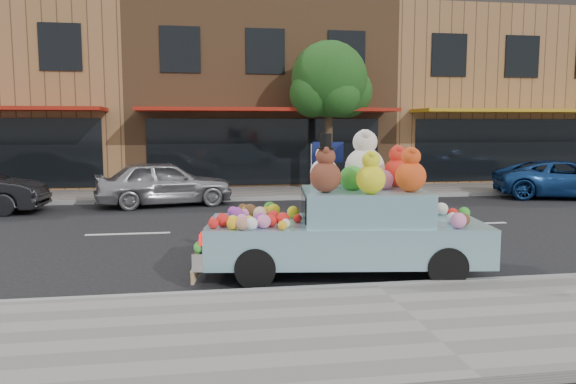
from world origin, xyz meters
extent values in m
plane|color=black|center=(0.00, 0.00, 0.00)|extent=(120.00, 120.00, 0.00)
cube|color=gray|center=(0.00, -6.50, 0.06)|extent=(60.00, 3.00, 0.12)
cube|color=gray|center=(0.00, 6.50, 0.06)|extent=(60.00, 3.00, 0.12)
cube|color=gray|center=(0.00, -5.00, 0.07)|extent=(60.00, 0.12, 0.13)
cube|color=gray|center=(0.00, 5.00, 0.07)|extent=(60.00, 0.12, 0.13)
cube|color=#92643D|center=(-10.00, 12.00, 3.50)|extent=(10.00, 8.00, 7.00)
cube|color=#332D2B|center=(-10.00, 12.00, 7.15)|extent=(10.00, 8.00, 0.30)
cube|color=black|center=(-7.00, 7.98, 5.00)|extent=(1.40, 0.06, 1.60)
cube|color=brown|center=(0.00, 12.00, 3.50)|extent=(10.00, 8.00, 7.00)
cube|color=#332D2B|center=(0.00, 12.00, 7.15)|extent=(10.00, 8.00, 0.30)
cube|color=black|center=(0.00, 7.98, 1.40)|extent=(8.50, 0.06, 2.40)
cube|color=#9A1B0E|center=(0.00, 7.10, 2.90)|extent=(9.00, 1.80, 0.12)
cube|color=black|center=(-3.00, 7.98, 5.00)|extent=(1.40, 0.06, 1.60)
cube|color=black|center=(0.00, 7.98, 5.00)|extent=(1.40, 0.06, 1.60)
cube|color=black|center=(3.00, 7.98, 5.00)|extent=(1.40, 0.06, 1.60)
cube|color=#92643D|center=(10.00, 12.00, 3.50)|extent=(10.00, 8.00, 7.00)
cube|color=#332D2B|center=(10.00, 12.00, 7.15)|extent=(10.00, 8.00, 0.30)
cube|color=black|center=(10.00, 7.98, 1.40)|extent=(8.50, 0.06, 2.40)
cube|color=#C08A16|center=(10.00, 7.10, 2.90)|extent=(9.00, 1.80, 0.12)
cube|color=black|center=(7.00, 7.98, 5.00)|extent=(1.40, 0.06, 1.60)
cube|color=black|center=(10.00, 7.98, 5.00)|extent=(1.40, 0.06, 1.60)
cylinder|color=#38281C|center=(2.00, 6.50, 1.60)|extent=(0.28, 0.28, 3.20)
sphere|color=#143F12|center=(2.00, 6.50, 3.92)|extent=(2.60, 2.60, 2.60)
sphere|color=#143F12|center=(2.70, 6.80, 3.52)|extent=(1.80, 1.80, 1.80)
sphere|color=#143F12|center=(1.40, 6.30, 3.42)|extent=(1.60, 1.60, 1.60)
sphere|color=#143F12|center=(2.20, 5.90, 3.32)|extent=(1.40, 1.40, 1.40)
sphere|color=#143F12|center=(1.70, 7.10, 3.62)|extent=(1.60, 1.60, 1.60)
imported|color=#9F9FA3|center=(-3.46, 4.35, 0.67)|extent=(4.19, 2.33, 1.35)
imported|color=navy|center=(9.35, 4.07, 0.61)|extent=(4.81, 3.24, 1.22)
cylinder|color=black|center=(1.10, -4.90, 0.30)|extent=(0.62, 0.28, 0.60)
cylinder|color=black|center=(1.31, -3.36, 0.30)|extent=(0.62, 0.28, 0.60)
cylinder|color=black|center=(-1.67, -4.52, 0.30)|extent=(0.62, 0.28, 0.60)
cylinder|color=black|center=(-1.46, -2.98, 0.30)|extent=(0.62, 0.28, 0.60)
cube|color=#87BAC9|center=(-0.18, -3.94, 0.55)|extent=(4.49, 2.27, 0.60)
cube|color=#87BAC9|center=(0.12, -3.98, 1.10)|extent=(2.09, 1.75, 0.50)
cube|color=silver|center=(-2.38, -3.64, 0.40)|extent=(0.40, 1.79, 0.26)
cube|color=red|center=(-2.42, -4.32, 0.72)|extent=(0.10, 0.29, 0.16)
cube|color=red|center=(-2.24, -2.97, 0.72)|extent=(0.10, 0.29, 0.16)
cube|color=black|center=(-0.82, -3.85, 1.10)|extent=(0.22, 1.29, 0.40)
sphere|color=#5F2A1B|center=(-0.58, -4.24, 1.59)|extent=(0.47, 0.47, 0.47)
sphere|color=#5F2A1B|center=(-0.58, -4.24, 1.89)|extent=(0.29, 0.29, 0.29)
sphere|color=#5F2A1B|center=(-0.58, -4.34, 1.99)|extent=(0.11, 0.11, 0.11)
sphere|color=#5F2A1B|center=(-0.58, -4.14, 1.99)|extent=(0.11, 0.11, 0.11)
cylinder|color=black|center=(-0.58, -4.24, 2.02)|extent=(0.28, 0.28, 0.02)
cylinder|color=black|center=(-0.58, -4.24, 2.13)|extent=(0.18, 0.18, 0.22)
sphere|color=beige|center=(0.21, -3.64, 1.67)|extent=(0.64, 0.64, 0.64)
sphere|color=beige|center=(0.21, -3.64, 2.09)|extent=(0.40, 0.40, 0.40)
sphere|color=beige|center=(0.21, -3.78, 2.22)|extent=(0.15, 0.15, 0.15)
sphere|color=beige|center=(0.21, -3.50, 2.22)|extent=(0.15, 0.15, 0.15)
sphere|color=#C53E12|center=(0.72, -4.37, 1.58)|extent=(0.47, 0.47, 0.47)
sphere|color=#C53E12|center=(0.72, -4.37, 1.88)|extent=(0.29, 0.29, 0.29)
sphere|color=#C53E12|center=(0.72, -4.47, 1.98)|extent=(0.11, 0.11, 0.11)
sphere|color=#C53E12|center=(0.72, -4.27, 1.98)|extent=(0.11, 0.11, 0.11)
sphere|color=red|center=(0.77, -3.67, 1.58)|extent=(0.47, 0.47, 0.47)
sphere|color=red|center=(0.77, -3.67, 1.88)|extent=(0.29, 0.29, 0.29)
sphere|color=red|center=(0.77, -3.77, 1.98)|extent=(0.11, 0.11, 0.11)
sphere|color=red|center=(0.77, -3.57, 1.98)|extent=(0.11, 0.11, 0.11)
sphere|color=silver|center=(-0.42, -3.45, 1.58)|extent=(0.47, 0.47, 0.47)
sphere|color=silver|center=(-0.42, -3.45, 1.88)|extent=(0.29, 0.29, 0.29)
sphere|color=silver|center=(-0.42, -3.56, 1.98)|extent=(0.11, 0.11, 0.11)
sphere|color=silver|center=(-0.42, -3.35, 1.98)|extent=(0.11, 0.11, 0.11)
sphere|color=yellow|center=(0.04, -4.53, 1.57)|extent=(0.44, 0.44, 0.44)
sphere|color=yellow|center=(0.04, -4.53, 1.85)|extent=(0.27, 0.27, 0.27)
sphere|color=yellow|center=(0.04, -4.62, 1.94)|extent=(0.10, 0.10, 0.10)
sphere|color=yellow|center=(0.04, -4.43, 1.94)|extent=(0.10, 0.10, 0.10)
sphere|color=#318F27|center=(-0.08, -3.95, 1.53)|extent=(0.40, 0.40, 0.40)
sphere|color=#D56A9C|center=(0.42, -3.97, 1.50)|extent=(0.32, 0.32, 0.32)
sphere|color=#9F6E57|center=(-1.85, -4.45, 0.94)|extent=(0.19, 0.19, 0.19)
sphere|color=#862D8A|center=(-1.86, -3.50, 0.95)|extent=(0.20, 0.20, 0.20)
sphere|color=gold|center=(-0.95, -3.52, 0.95)|extent=(0.20, 0.20, 0.20)
sphere|color=#D56A9C|center=(-1.70, -3.33, 0.92)|extent=(0.15, 0.15, 0.15)
sphere|color=#D56A9C|center=(-1.53, -4.36, 0.95)|extent=(0.21, 0.21, 0.21)
sphere|color=red|center=(-1.41, -4.25, 0.94)|extent=(0.18, 0.18, 0.18)
sphere|color=gold|center=(-1.23, -3.30, 0.96)|extent=(0.21, 0.21, 0.21)
sphere|color=gold|center=(-1.72, -4.08, 0.93)|extent=(0.15, 0.15, 0.15)
sphere|color=white|center=(-1.72, -4.45, 0.94)|extent=(0.18, 0.18, 0.18)
sphere|color=#502E16|center=(-1.47, -4.25, 0.93)|extent=(0.15, 0.15, 0.15)
sphere|color=gold|center=(-1.97, -4.17, 0.94)|extent=(0.18, 0.18, 0.18)
sphere|color=#318F27|center=(-1.27, -3.04, 0.96)|extent=(0.21, 0.21, 0.21)
sphere|color=beige|center=(-1.20, -4.38, 0.92)|extent=(0.14, 0.14, 0.14)
sphere|color=orange|center=(-1.28, -4.53, 0.92)|extent=(0.14, 0.14, 0.14)
sphere|color=#502E16|center=(-1.72, -2.94, 0.94)|extent=(0.18, 0.18, 0.18)
sphere|color=#D56A9C|center=(-1.83, -4.08, 0.94)|extent=(0.18, 0.18, 0.18)
sphere|color=gold|center=(-1.67, -3.15, 0.94)|extent=(0.17, 0.17, 0.17)
sphere|color=#318F27|center=(-1.18, -3.86, 0.92)|extent=(0.15, 0.15, 0.15)
sphere|color=red|center=(-1.22, -4.22, 0.96)|extent=(0.21, 0.21, 0.21)
sphere|color=#862D8A|center=(-1.56, -4.25, 0.96)|extent=(0.21, 0.21, 0.21)
sphere|color=red|center=(-2.26, -4.28, 0.93)|extent=(0.16, 0.16, 0.16)
sphere|color=orange|center=(-1.98, -4.38, 0.94)|extent=(0.18, 0.18, 0.18)
sphere|color=red|center=(-1.32, -3.84, 0.94)|extent=(0.18, 0.18, 0.18)
sphere|color=red|center=(-0.95, -3.97, 0.92)|extent=(0.14, 0.14, 0.14)
sphere|color=beige|center=(-2.10, -3.98, 0.94)|extent=(0.18, 0.18, 0.18)
sphere|color=#502E16|center=(-1.63, -3.29, 0.96)|extent=(0.22, 0.22, 0.22)
sphere|color=#862D8A|center=(-1.91, -3.29, 0.94)|extent=(0.18, 0.18, 0.18)
sphere|color=orange|center=(-1.35, -3.24, 0.93)|extent=(0.16, 0.16, 0.16)
sphere|color=#D56A9C|center=(-2.16, -3.80, 0.92)|extent=(0.13, 0.13, 0.13)
sphere|color=red|center=(-2.12, -4.14, 0.95)|extent=(0.21, 0.21, 0.21)
sphere|color=#862D8A|center=(-1.74, -4.00, 0.92)|extent=(0.14, 0.14, 0.14)
sphere|color=#D8A88C|center=(-1.51, -3.71, 0.97)|extent=(0.22, 0.22, 0.22)
sphere|color=#318F27|center=(-2.35, -3.44, 0.61)|extent=(0.15, 0.15, 0.15)
sphere|color=#862D8A|center=(-2.42, -3.95, 0.60)|extent=(0.13, 0.13, 0.13)
sphere|color=#9F6E57|center=(-2.31, -3.16, 0.62)|extent=(0.18, 0.18, 0.18)
sphere|color=#318F27|center=(-2.49, -4.40, 0.59)|extent=(0.13, 0.13, 0.13)
sphere|color=#318F27|center=(-2.48, -4.33, 0.60)|extent=(0.15, 0.15, 0.15)
sphere|color=orange|center=(-2.31, -3.16, 0.61)|extent=(0.15, 0.15, 0.15)
sphere|color=white|center=(1.38, -4.44, 0.94)|extent=(0.18, 0.18, 0.18)
sphere|color=#D56A9C|center=(1.29, -4.83, 0.97)|extent=(0.24, 0.24, 0.24)
sphere|color=#318F27|center=(1.77, -4.05, 0.95)|extent=(0.20, 0.20, 0.20)
sphere|color=#502E16|center=(1.49, -4.61, 0.94)|extent=(0.18, 0.18, 0.18)
sphere|color=beige|center=(1.60, -3.53, 0.95)|extent=(0.20, 0.20, 0.20)
sphere|color=red|center=(1.59, -4.01, 0.94)|extent=(0.18, 0.18, 0.18)
sphere|color=beige|center=(1.59, -3.60, 0.95)|extent=(0.21, 0.21, 0.21)
cylinder|color=#997A54|center=(-2.58, -4.47, 0.17)|extent=(0.06, 0.06, 0.17)
sphere|color=#997A54|center=(-2.58, -4.47, 0.26)|extent=(0.07, 0.07, 0.07)
cylinder|color=#997A54|center=(-2.56, -4.36, 0.17)|extent=(0.06, 0.06, 0.17)
sphere|color=#997A54|center=(-2.56, -4.36, 0.26)|extent=(0.07, 0.07, 0.07)
cylinder|color=#997A54|center=(-2.55, -4.26, 0.17)|extent=(0.06, 0.06, 0.17)
sphere|color=#997A54|center=(-2.55, -4.26, 0.26)|extent=(0.07, 0.07, 0.07)
cylinder|color=#997A54|center=(-2.53, -4.15, 0.17)|extent=(0.06, 0.06, 0.17)
sphere|color=#997A54|center=(-2.53, -4.15, 0.26)|extent=(0.07, 0.07, 0.07)
cylinder|color=#997A54|center=(-2.52, -4.05, 0.17)|extent=(0.06, 0.06, 0.17)
sphere|color=#997A54|center=(-2.52, -4.05, 0.26)|extent=(0.07, 0.07, 0.07)
cylinder|color=#997A54|center=(-2.50, -3.94, 0.17)|extent=(0.06, 0.06, 0.17)
sphere|color=#997A54|center=(-2.50, -3.94, 0.26)|extent=(0.07, 0.07, 0.07)
cylinder|color=#997A54|center=(-2.49, -3.84, 0.17)|extent=(0.06, 0.06, 0.17)
sphere|color=#997A54|center=(-2.49, -3.84, 0.26)|extent=(0.07, 0.07, 0.07)
cylinder|color=#997A54|center=(-2.47, -3.73, 0.17)|extent=(0.06, 0.06, 0.17)
sphere|color=#997A54|center=(-2.47, -3.73, 0.26)|extent=(0.07, 0.07, 0.07)
cylinder|color=#997A54|center=(-2.46, -3.63, 0.17)|extent=(0.06, 0.06, 0.17)
sphere|color=#997A54|center=(-2.46, -3.63, 0.26)|extent=(0.07, 0.07, 0.07)
cylinder|color=#997A54|center=(-2.44, -3.52, 0.17)|extent=(0.06, 0.06, 0.17)
sphere|color=#997A54|center=(-2.44, -3.52, 0.26)|extent=(0.07, 0.07, 0.07)
cylinder|color=#997A54|center=(-2.43, -3.42, 0.17)|extent=(0.06, 0.06, 0.17)
sphere|color=#997A54|center=(-2.43, -3.42, 0.26)|extent=(0.07, 0.07, 0.07)
cylinder|color=#997A54|center=(-2.42, -3.31, 0.17)|extent=(0.06, 0.06, 0.17)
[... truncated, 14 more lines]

